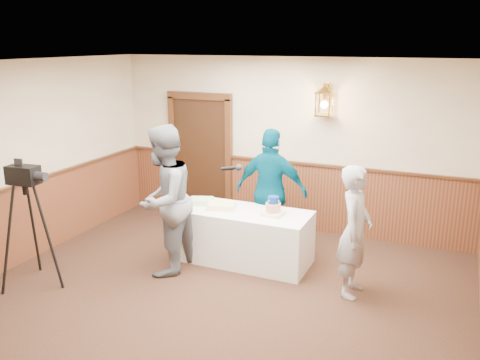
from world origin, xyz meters
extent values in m
plane|color=black|center=(0.00, 0.00, 0.00)|extent=(7.00, 7.00, 0.00)
cube|color=#C2AE92|center=(0.00, 3.50, 1.40)|extent=(6.00, 0.02, 2.80)
cube|color=white|center=(0.00, 0.00, 2.80)|extent=(6.00, 7.00, 0.02)
cube|color=#502817|center=(0.00, 3.48, 0.55)|extent=(5.98, 0.04, 1.10)
cube|color=#452412|center=(0.00, 3.46, 1.12)|extent=(5.98, 0.07, 0.04)
cube|color=black|center=(-1.60, 3.45, 1.05)|extent=(1.00, 0.06, 2.10)
cube|color=white|center=(-0.09, 1.90, 0.38)|extent=(1.80, 0.80, 0.75)
cube|color=#FDE6BF|center=(0.32, 1.89, 0.78)|extent=(0.29, 0.29, 0.05)
cylinder|color=red|center=(0.32, 1.89, 0.86)|extent=(0.21, 0.21, 0.12)
cylinder|color=navy|center=(0.32, 1.89, 0.97)|extent=(0.15, 0.15, 0.09)
cube|color=#FFE198|center=(-0.45, 1.87, 0.79)|extent=(0.44, 0.39, 0.08)
cube|color=#B4EBA6|center=(-0.81, 1.95, 0.79)|extent=(0.40, 0.36, 0.08)
imported|color=slate|center=(-0.96, 1.19, 1.00)|extent=(0.80, 1.00, 2.00)
cylinder|color=black|center=(0.04, 1.10, 1.56)|extent=(0.23, 0.08, 0.09)
sphere|color=black|center=(0.17, 1.09, 1.58)|extent=(0.08, 0.08, 0.08)
imported|color=#97989D|center=(1.49, 1.55, 0.82)|extent=(0.40, 0.60, 1.63)
imported|color=#004158|center=(0.09, 2.44, 0.92)|extent=(1.08, 0.47, 1.83)
cube|color=black|center=(-2.31, 0.17, 1.46)|extent=(0.40, 0.25, 0.23)
cylinder|color=black|center=(-2.06, 0.20, 1.46)|extent=(0.17, 0.13, 0.11)
camera|label=1|loc=(2.51, -4.25, 3.04)|focal=38.00mm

